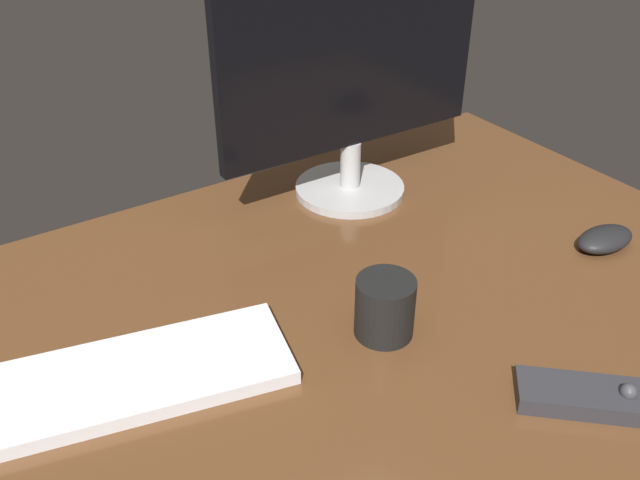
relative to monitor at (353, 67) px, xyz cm
name	(u,v)px	position (x,y,z in cm)	size (l,w,h in cm)	color
desk	(304,327)	(-26.12, -26.07, -23.90)	(140.00, 84.00, 2.00)	brown
monitor	(353,67)	(0.00, 0.00, 0.00)	(48.45, 19.37, 43.85)	#BABABA
keyboard	(102,385)	(-52.79, -23.93, -21.96)	(44.58, 14.16, 1.88)	white
computer_mouse	(605,239)	(22.57, -36.62, -21.29)	(10.31, 5.91, 3.21)	black
media_remote	(593,397)	(-6.42, -57.06, -21.73)	(16.48, 15.73, 3.53)	#2D2D33
coffee_mug	(385,307)	(-18.59, -33.72, -18.79)	(7.77, 7.77, 8.22)	black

